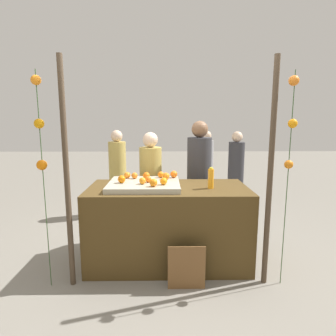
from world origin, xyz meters
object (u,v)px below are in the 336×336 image
stall_counter (168,225)px  orange_1 (174,174)px  juice_bottle (211,178)px  vendor_left (151,191)px  orange_0 (122,179)px  vendor_right (199,185)px  chalkboard_sign (187,268)px

stall_counter → orange_1: (0.07, 0.25, 0.57)m
juice_bottle → vendor_left: size_ratio=0.16×
orange_0 → vendor_right: 1.26m
vendor_left → vendor_right: size_ratio=0.91×
juice_bottle → chalkboard_sign: juice_bottle is taller
orange_1 → vendor_left: vendor_left is taller
vendor_right → orange_0: bearing=-142.8°
orange_0 → vendor_left: (0.30, 0.71, -0.32)m
vendor_left → vendor_right: (0.68, 0.04, 0.07)m
stall_counter → orange_1: bearing=73.3°
orange_1 → juice_bottle: juice_bottle is taller
chalkboard_sign → juice_bottle: bearing=58.5°
chalkboard_sign → vendor_left: size_ratio=0.31×
stall_counter → orange_1: orange_1 is taller
vendor_left → vendor_right: bearing=3.4°
juice_bottle → vendor_right: 0.82m
juice_bottle → chalkboard_sign: bearing=-121.5°
orange_0 → chalkboard_sign: (0.71, -0.54, -0.81)m
juice_bottle → stall_counter: bearing=171.4°
chalkboard_sign → vendor_left: vendor_left is taller
orange_1 → vendor_right: size_ratio=0.05×
chalkboard_sign → vendor_left: bearing=108.4°
orange_0 → orange_1: size_ratio=1.01×
stall_counter → juice_bottle: (0.49, -0.07, 0.58)m
orange_1 → vendor_right: (0.37, 0.45, -0.25)m
vendor_left → orange_1: bearing=-53.1°
vendor_left → chalkboard_sign: bearing=-71.6°
vendor_left → stall_counter: bearing=-70.4°
stall_counter → vendor_right: 0.89m
juice_bottle → orange_0: bearing=178.4°
stall_counter → orange_0: bearing=-175.2°
orange_0 → chalkboard_sign: bearing=-36.9°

